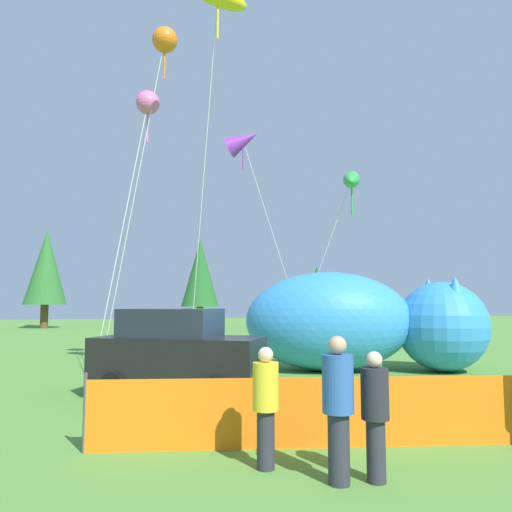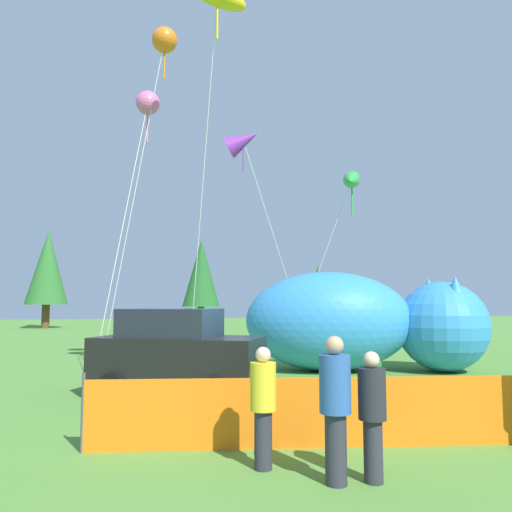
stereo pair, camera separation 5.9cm
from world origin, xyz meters
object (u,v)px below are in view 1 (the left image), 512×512
at_px(kite_green_fish, 351,180).
at_px(kite_orange_flower, 164,42).
at_px(kite_pink_octopus, 148,104).
at_px(spectator_in_red_shirt, 266,402).
at_px(spectator_in_blue_shirt, 338,402).
at_px(spectator_in_white_shirt, 375,410).
at_px(parked_car, 177,353).
at_px(folding_chair, 386,379).
at_px(inflatable_cat, 359,325).
at_px(kite_purple_delta, 243,141).

xyz_separation_m(kite_green_fish, kite_orange_flower, (-6.76, -0.65, 3.96)).
relative_size(kite_orange_flower, kite_pink_octopus, 1.24).
bearing_deg(spectator_in_red_shirt, spectator_in_blue_shirt, -46.51).
bearing_deg(kite_orange_flower, spectator_in_red_shirt, -84.08).
height_order(spectator_in_red_shirt, spectator_in_white_shirt, spectator_in_red_shirt).
distance_m(parked_car, spectator_in_blue_shirt, 6.58).
relative_size(folding_chair, spectator_in_white_shirt, 0.57).
xyz_separation_m(spectator_in_red_shirt, spectator_in_white_shirt, (1.21, -0.81, -0.01)).
height_order(inflatable_cat, spectator_in_white_shirt, inflatable_cat).
bearing_deg(folding_chair, spectator_in_white_shirt, -78.53).
bearing_deg(kite_purple_delta, kite_orange_flower, -128.83).
bearing_deg(folding_chair, spectator_in_red_shirt, -95.34).
distance_m(spectator_in_white_shirt, kite_pink_octopus, 12.74).
height_order(spectator_in_white_shirt, kite_green_fish, kite_green_fish).
distance_m(parked_car, folding_chair, 4.91).
relative_size(parked_car, kite_pink_octopus, 0.49).
bearing_deg(inflatable_cat, kite_green_fish, 90.19).
bearing_deg(kite_green_fish, folding_chair, -109.46).
distance_m(parked_car, inflatable_cat, 6.81).
relative_size(folding_chair, kite_pink_octopus, 0.10).
distance_m(spectator_in_red_shirt, kite_green_fish, 12.58).
bearing_deg(kite_orange_flower, kite_purple_delta, 51.17).
relative_size(spectator_in_white_shirt, kite_purple_delta, 0.17).
distance_m(inflatable_cat, kite_purple_delta, 9.45).
relative_size(kite_green_fish, kite_purple_delta, 0.76).
distance_m(inflatable_cat, kite_pink_octopus, 9.88).
height_order(spectator_in_red_shirt, kite_pink_octopus, kite_pink_octopus).
bearing_deg(kite_pink_octopus, kite_green_fish, 4.07).
bearing_deg(spectator_in_red_shirt, kite_pink_octopus, 98.85).
distance_m(spectator_in_red_shirt, kite_orange_flower, 13.20).
bearing_deg(kite_green_fish, kite_purple_delta, 129.07).
bearing_deg(spectator_in_white_shirt, parked_car, 106.20).
bearing_deg(spectator_in_red_shirt, inflatable_cat, 56.92).
xyz_separation_m(inflatable_cat, kite_purple_delta, (-2.81, 4.94, 7.55)).
distance_m(spectator_in_white_shirt, kite_purple_delta, 16.47).
height_order(parked_car, folding_chair, parked_car).
bearing_deg(spectator_in_blue_shirt, parked_car, 102.28).
bearing_deg(kite_purple_delta, kite_green_fish, -50.93).
distance_m(inflatable_cat, spectator_in_white_shirt, 10.25).
xyz_separation_m(folding_chair, kite_purple_delta, (-0.97, 9.98, 8.50)).
bearing_deg(kite_orange_flower, spectator_in_blue_shirt, -80.31).
bearing_deg(spectator_in_blue_shirt, inflatable_cat, 62.60).
height_order(spectator_in_red_shirt, kite_orange_flower, kite_orange_flower).
height_order(spectator_in_white_shirt, spectator_in_blue_shirt, spectator_in_blue_shirt).
xyz_separation_m(parked_car, spectator_in_white_shirt, (1.88, -6.47, -0.14)).
relative_size(spectator_in_blue_shirt, kite_purple_delta, 0.19).
relative_size(spectator_in_white_shirt, kite_green_fish, 0.22).
bearing_deg(parked_car, spectator_in_white_shirt, -46.04).
distance_m(inflatable_cat, spectator_in_blue_shirt, 10.41).
bearing_deg(spectator_in_blue_shirt, kite_green_fish, 63.65).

